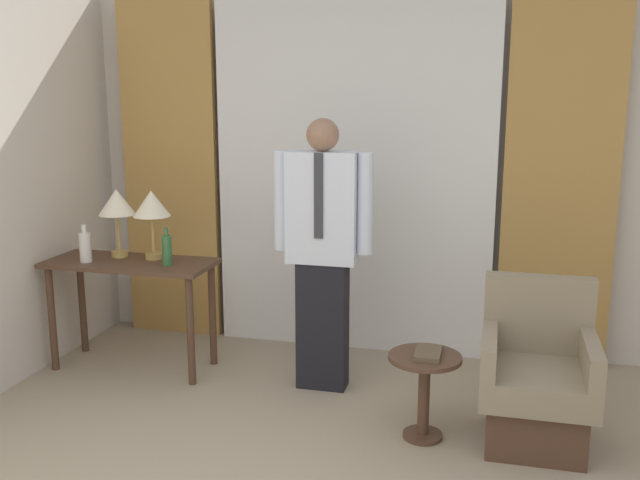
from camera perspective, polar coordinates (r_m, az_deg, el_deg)
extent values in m
cube|color=beige|center=(5.31, 2.90, 5.82)|extent=(10.00, 0.06, 2.70)
cube|color=white|center=(5.19, 2.61, 5.01)|extent=(2.04, 0.06, 2.58)
cube|color=#B28442|center=(5.65, -11.87, 5.34)|extent=(0.75, 0.06, 2.58)
cube|color=#B28442|center=(5.10, 18.66, 4.27)|extent=(0.75, 0.06, 2.58)
cube|color=#4C3323|center=(5.05, -14.96, -1.80)|extent=(1.15, 0.49, 0.03)
cylinder|color=#4C3323|center=(5.27, -20.65, -5.93)|extent=(0.05, 0.05, 0.74)
cylinder|color=#4C3323|center=(4.77, -10.32, -7.19)|extent=(0.05, 0.05, 0.74)
cylinder|color=#4C3323|center=(5.56, -18.49, -4.84)|extent=(0.05, 0.05, 0.74)
cylinder|color=#4C3323|center=(5.09, -8.60, -5.89)|extent=(0.05, 0.05, 0.74)
cylinder|color=tan|center=(5.19, -15.73, -1.08)|extent=(0.12, 0.12, 0.04)
cylinder|color=tan|center=(5.16, -15.82, 0.54)|extent=(0.02, 0.02, 0.26)
cone|color=beige|center=(5.12, -15.96, 2.95)|extent=(0.25, 0.25, 0.18)
cylinder|color=tan|center=(5.07, -13.14, -1.26)|extent=(0.12, 0.12, 0.04)
cylinder|color=tan|center=(5.03, -13.22, 0.41)|extent=(0.02, 0.02, 0.26)
cone|color=beige|center=(5.00, -13.34, 2.87)|extent=(0.25, 0.25, 0.18)
cylinder|color=#336638|center=(4.85, -12.14, -0.83)|extent=(0.07, 0.07, 0.20)
cylinder|color=#336638|center=(4.82, -12.20, 0.66)|extent=(0.03, 0.03, 0.06)
cylinder|color=silver|center=(5.08, -18.26, -0.58)|extent=(0.08, 0.08, 0.20)
cylinder|color=silver|center=(5.06, -18.36, 0.85)|extent=(0.03, 0.03, 0.06)
cube|color=black|center=(4.65, 0.21, -6.82)|extent=(0.32, 0.17, 0.84)
cube|color=silver|center=(4.46, 0.22, 2.61)|extent=(0.44, 0.20, 0.70)
cube|color=#333338|center=(4.35, -0.12, 3.53)|extent=(0.06, 0.01, 0.53)
cylinder|color=silver|center=(4.53, -3.11, 3.18)|extent=(0.10, 0.10, 0.63)
cylinder|color=silver|center=(4.40, 3.64, 2.91)|extent=(0.10, 0.10, 0.63)
sphere|color=#936B51|center=(4.41, 0.22, 8.42)|extent=(0.20, 0.20, 0.20)
cube|color=#4C3323|center=(4.20, 16.78, -13.61)|extent=(0.51, 0.52, 0.28)
cube|color=gray|center=(4.11, 16.97, -10.81)|extent=(0.60, 0.61, 0.16)
cube|color=gray|center=(4.26, 17.07, -5.66)|extent=(0.60, 0.10, 0.45)
cube|color=gray|center=(4.04, 13.38, -8.41)|extent=(0.08, 0.61, 0.18)
cube|color=gray|center=(4.07, 20.84, -8.72)|extent=(0.08, 0.61, 0.18)
cylinder|color=#4C3323|center=(4.20, 8.21, -15.20)|extent=(0.22, 0.22, 0.02)
cylinder|color=#4C3323|center=(4.10, 8.30, -12.47)|extent=(0.06, 0.06, 0.46)
cylinder|color=#4C3323|center=(4.01, 8.41, -9.29)|extent=(0.41, 0.41, 0.03)
cube|color=brown|center=(3.99, 8.64, -8.95)|extent=(0.14, 0.23, 0.03)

